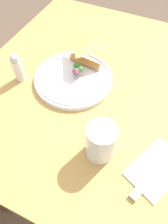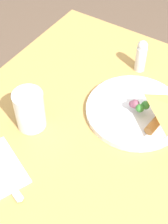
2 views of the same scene
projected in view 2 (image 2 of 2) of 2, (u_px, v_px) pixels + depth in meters
name	position (u px, v px, depth m)	size (l,w,h in m)	color
dining_table	(127.00, 161.00, 0.98)	(0.91, 0.80, 0.77)	tan
plate_pizza	(137.00, 110.00, 0.92)	(0.26, 0.26, 0.06)	white
milk_glass	(30.00, 111.00, 0.87)	(0.08, 0.08, 0.11)	white
salt_shaker	(141.00, 56.00, 1.01)	(0.03, 0.03, 0.10)	silver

